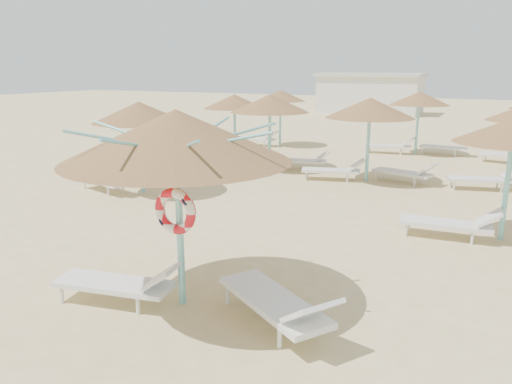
% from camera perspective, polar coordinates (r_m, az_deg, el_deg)
% --- Properties ---
extents(ground, '(120.00, 120.00, 0.00)m').
position_cam_1_polar(ground, '(8.36, -5.70, -11.77)').
color(ground, '#DEC587').
rests_on(ground, ground).
extents(main_palapa, '(3.40, 3.40, 3.05)m').
position_cam_1_polar(main_palapa, '(7.41, -9.10, 6.28)').
color(main_palapa, '#77CACE').
rests_on(main_palapa, ground).
extents(lounger_main_a, '(2.10, 0.96, 0.74)m').
position_cam_1_polar(lounger_main_a, '(8.22, -15.11, -10.00)').
color(lounger_main_a, silver).
rests_on(lounger_main_a, ground).
extents(lounger_main_b, '(2.26, 1.80, 0.82)m').
position_cam_1_polar(lounger_main_b, '(7.25, 2.59, -12.52)').
color(lounger_main_b, silver).
rests_on(lounger_main_b, ground).
extents(palapa_field, '(19.50, 13.44, 2.72)m').
position_cam_1_polar(palapa_field, '(16.73, 20.31, 8.58)').
color(palapa_field, '#77CACE').
rests_on(palapa_field, ground).
extents(service_hut, '(8.40, 4.40, 3.25)m').
position_cam_1_polar(service_hut, '(42.61, 12.92, 10.94)').
color(service_hut, silver).
rests_on(service_hut, ground).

